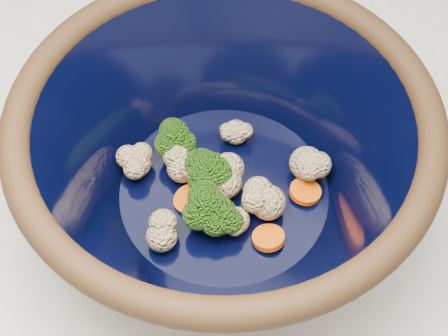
# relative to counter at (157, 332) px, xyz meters

# --- Properties ---
(counter) EXTENTS (1.20, 1.20, 0.90)m
(counter) POSITION_rel_counter_xyz_m (0.00, 0.00, 0.00)
(counter) COLOR beige
(counter) RESTS_ON ground
(mixing_bowl) EXTENTS (0.43, 0.43, 0.16)m
(mixing_bowl) POSITION_rel_counter_xyz_m (0.11, 0.02, 0.54)
(mixing_bowl) COLOR black
(mixing_bowl) RESTS_ON counter
(vegetable_pile) EXTENTS (0.19, 0.17, 0.05)m
(vegetable_pile) POSITION_rel_counter_xyz_m (0.11, 0.01, 0.51)
(vegetable_pile) COLOR #608442
(vegetable_pile) RESTS_ON mixing_bowl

